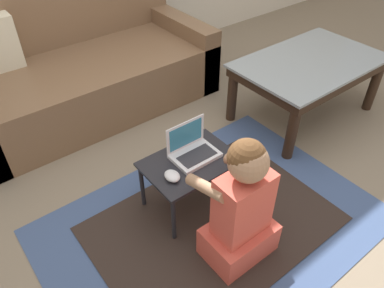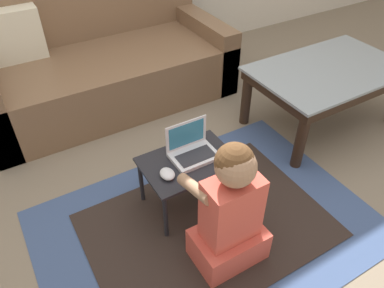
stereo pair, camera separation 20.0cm
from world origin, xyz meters
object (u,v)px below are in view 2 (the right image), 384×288
(coffee_table, at_px, (328,77))
(laptop, at_px, (192,151))
(couch, at_px, (102,63))
(person_seated, at_px, (230,212))
(laptop_desk, at_px, (189,167))
(computer_mouse, at_px, (167,174))

(coffee_table, xyz_separation_m, laptop, (-1.18, -0.17, -0.02))
(couch, xyz_separation_m, laptop, (0.03, -1.34, 0.07))
(coffee_table, bearing_deg, person_seated, -153.91)
(laptop, xyz_separation_m, person_seated, (-0.06, -0.44, -0.03))
(laptop, bearing_deg, laptop_desk, -144.17)
(couch, bearing_deg, computer_mouse, -96.56)
(laptop_desk, distance_m, computer_mouse, 0.17)
(computer_mouse, bearing_deg, coffee_table, 10.23)
(couch, distance_m, computer_mouse, 1.43)
(laptop_desk, bearing_deg, laptop, 35.83)
(computer_mouse, bearing_deg, person_seated, -69.16)
(couch, bearing_deg, laptop_desk, -90.50)
(computer_mouse, xyz_separation_m, person_seated, (0.14, -0.36, -0.01))
(couch, relative_size, coffee_table, 1.77)
(computer_mouse, relative_size, person_seated, 0.13)
(laptop, relative_size, computer_mouse, 2.62)
(laptop, relative_size, person_seated, 0.34)
(coffee_table, bearing_deg, laptop_desk, -170.69)
(coffee_table, distance_m, laptop_desk, 1.24)
(coffee_table, bearing_deg, couch, 136.09)
(laptop_desk, relative_size, person_seated, 0.69)
(computer_mouse, bearing_deg, laptop, 21.88)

